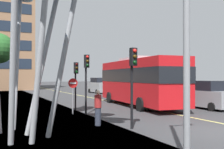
% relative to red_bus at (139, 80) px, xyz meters
% --- Properties ---
extents(ground, '(120.00, 240.00, 0.10)m').
position_rel_red_bus_xyz_m(ground, '(-2.68, -10.21, -2.17)').
color(ground, '#38383A').
extents(red_bus, '(3.67, 11.24, 3.88)m').
position_rel_red_bus_xyz_m(red_bus, '(0.00, 0.00, 0.00)').
color(red_bus, red).
rests_on(red_bus, ground).
extents(traffic_light_kerb_near, '(0.28, 0.42, 3.64)m').
position_rel_red_bus_xyz_m(traffic_light_kerb_near, '(-5.11, -8.01, 0.52)').
color(traffic_light_kerb_near, black).
rests_on(traffic_light_kerb_near, ground).
extents(traffic_light_kerb_far, '(0.28, 0.42, 3.71)m').
position_rel_red_bus_xyz_m(traffic_light_kerb_far, '(-5.45, -2.84, 0.57)').
color(traffic_light_kerb_far, black).
rests_on(traffic_light_kerb_far, ground).
extents(traffic_light_island_mid, '(0.28, 0.42, 3.37)m').
position_rel_red_bus_xyz_m(traffic_light_island_mid, '(-5.30, -0.25, 0.33)').
color(traffic_light_island_mid, black).
rests_on(traffic_light_island_mid, ground).
extents(car_parked_mid, '(1.92, 4.38, 2.05)m').
position_rel_red_bus_xyz_m(car_parked_mid, '(3.69, -3.53, -1.15)').
color(car_parked_mid, gray).
rests_on(car_parked_mid, ground).
extents(car_parked_far, '(1.94, 4.17, 2.02)m').
position_rel_red_bus_xyz_m(car_parked_far, '(3.57, 3.95, -1.16)').
color(car_parked_far, navy).
rests_on(car_parked_far, ground).
extents(car_side_street, '(2.05, 4.12, 2.33)m').
position_rel_red_bus_xyz_m(car_side_street, '(3.75, 10.42, -1.03)').
color(car_side_street, black).
rests_on(car_side_street, ground).
extents(car_far_side, '(2.08, 4.60, 2.21)m').
position_rel_red_bus_xyz_m(car_far_side, '(3.70, 17.16, -1.07)').
color(car_far_side, gray).
rests_on(car_far_side, ground).
extents(pedestrian, '(0.34, 0.34, 1.70)m').
position_rel_red_bus_xyz_m(pedestrian, '(-6.19, -6.52, -1.27)').
color(pedestrian, '#2D3342').
rests_on(pedestrian, ground).
extents(no_entry_sign, '(0.60, 0.12, 2.25)m').
position_rel_red_bus_xyz_m(no_entry_sign, '(-6.13, -2.25, -0.61)').
color(no_entry_sign, gray).
rests_on(no_entry_sign, ground).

